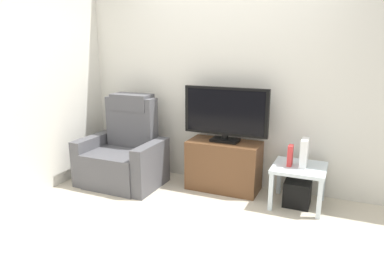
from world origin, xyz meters
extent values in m
plane|color=beige|center=(0.00, 0.00, 0.00)|extent=(6.40, 6.40, 0.00)
cube|color=silver|center=(0.00, 1.13, 1.30)|extent=(6.40, 0.06, 2.60)
cube|color=silver|center=(-1.88, 0.00, 1.30)|extent=(0.06, 4.48, 2.60)
cube|color=brown|center=(0.05, 0.86, 0.29)|extent=(0.84, 0.41, 0.58)
cube|color=black|center=(0.05, 0.67, 0.41)|extent=(0.77, 0.02, 0.02)
cube|color=black|center=(0.05, 0.72, 0.44)|extent=(0.34, 0.11, 0.04)
cube|color=black|center=(0.05, 0.88, 0.60)|extent=(0.32, 0.20, 0.03)
cube|color=black|center=(0.05, 0.88, 0.64)|extent=(0.06, 0.04, 0.05)
cube|color=black|center=(0.05, 0.88, 0.94)|extent=(0.99, 0.05, 0.55)
cube|color=black|center=(0.05, 0.86, 0.94)|extent=(0.91, 0.01, 0.49)
cube|color=#515156|center=(-1.15, 0.51, 0.21)|extent=(0.70, 0.72, 0.42)
cube|color=#515156|center=(-1.15, 0.78, 0.73)|extent=(0.64, 0.20, 0.62)
cube|color=#515156|center=(-1.15, 0.80, 0.98)|extent=(0.50, 0.26, 0.20)
cube|color=#515156|center=(-1.57, 0.51, 0.28)|extent=(0.14, 0.68, 0.56)
cube|color=#515156|center=(-0.73, 0.51, 0.28)|extent=(0.14, 0.68, 0.56)
cube|color=silver|center=(0.92, 0.76, 0.42)|extent=(0.54, 0.54, 0.04)
cube|color=silver|center=(0.68, 0.52, 0.20)|extent=(0.04, 0.04, 0.40)
cube|color=silver|center=(1.15, 0.52, 0.20)|extent=(0.04, 0.04, 0.40)
cube|color=silver|center=(0.68, 1.00, 0.20)|extent=(0.04, 0.04, 0.40)
cube|color=silver|center=(1.15, 1.00, 0.20)|extent=(0.04, 0.04, 0.40)
cube|color=black|center=(0.92, 0.76, 0.14)|extent=(0.27, 0.27, 0.27)
cube|color=red|center=(0.82, 0.74, 0.55)|extent=(0.05, 0.11, 0.22)
cube|color=white|center=(0.95, 0.77, 0.59)|extent=(0.07, 0.20, 0.29)
camera|label=1|loc=(1.29, -2.91, 1.67)|focal=33.14mm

